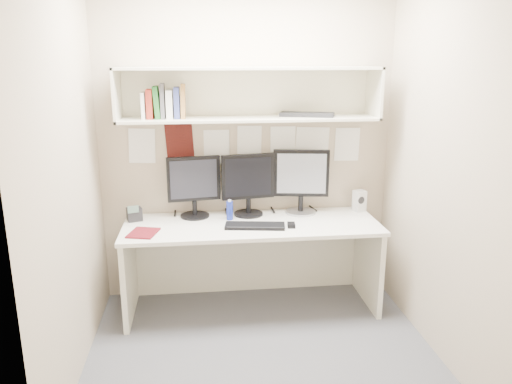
{
  "coord_description": "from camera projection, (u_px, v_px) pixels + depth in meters",
  "views": [
    {
      "loc": [
        -0.4,
        -3.06,
        1.98
      ],
      "look_at": [
        -0.0,
        0.35,
        1.06
      ],
      "focal_mm": 35.0,
      "sensor_mm": 36.0,
      "label": 1
    }
  ],
  "objects": [
    {
      "name": "maroon_notebook",
      "position": [
        143.0,
        233.0,
        3.68
      ],
      "size": [
        0.24,
        0.28,
        0.01
      ],
      "primitive_type": "cube",
      "rotation": [
        0.0,
        0.0,
        -0.26
      ],
      "color": "#5D1017",
      "rests_on": "desk"
    },
    {
      "name": "desk_phone",
      "position": [
        134.0,
        214.0,
        3.97
      ],
      "size": [
        0.14,
        0.13,
        0.14
      ],
      "rotation": [
        0.0,
        0.0,
        0.3
      ],
      "color": "black",
      "rests_on": "desk"
    },
    {
      "name": "mouse",
      "position": [
        291.0,
        225.0,
        3.83
      ],
      "size": [
        0.07,
        0.1,
        0.03
      ],
      "primitive_type": "cube",
      "rotation": [
        0.0,
        0.0,
        -0.12
      ],
      "color": "black",
      "rests_on": "desk"
    },
    {
      "name": "overhead_hutch",
      "position": [
        248.0,
        93.0,
        3.87
      ],
      "size": [
        2.0,
        0.38,
        0.4
      ],
      "color": "silver",
      "rests_on": "wall_back"
    },
    {
      "name": "monitor_center",
      "position": [
        248.0,
        182.0,
        4.06
      ],
      "size": [
        0.44,
        0.24,
        0.51
      ],
      "rotation": [
        0.0,
        0.0,
        0.16
      ],
      "color": "black",
      "rests_on": "desk"
    },
    {
      "name": "monitor_right",
      "position": [
        301.0,
        180.0,
        4.11
      ],
      "size": [
        0.46,
        0.25,
        0.53
      ],
      "rotation": [
        0.0,
        0.0,
        -0.15
      ],
      "color": "#A5A5AA",
      "rests_on": "desk"
    },
    {
      "name": "keyboard",
      "position": [
        255.0,
        226.0,
        3.82
      ],
      "size": [
        0.48,
        0.23,
        0.02
      ],
      "primitive_type": "cube",
      "rotation": [
        0.0,
        0.0,
        -0.15
      ],
      "color": "black",
      "rests_on": "desk"
    },
    {
      "name": "speaker",
      "position": [
        359.0,
        201.0,
        4.21
      ],
      "size": [
        0.11,
        0.12,
        0.18
      ],
      "rotation": [
        0.0,
        0.0,
        0.34
      ],
      "color": "silver",
      "rests_on": "desk"
    },
    {
      "name": "pinned_papers",
      "position": [
        247.0,
        150.0,
        4.12
      ],
      "size": [
        1.92,
        0.01,
        0.48
      ],
      "primitive_type": null,
      "color": "white",
      "rests_on": "wall_back"
    },
    {
      "name": "book_stack",
      "position": [
        164.0,
        103.0,
        3.77
      ],
      "size": [
        0.33,
        0.16,
        0.26
      ],
      "color": "white",
      "rests_on": "overhead_hutch"
    },
    {
      "name": "wall_front",
      "position": [
        292.0,
        219.0,
        2.19
      ],
      "size": [
        2.4,
        0.02,
        2.6
      ],
      "primitive_type": "cube",
      "color": "tan",
      "rests_on": "ground"
    },
    {
      "name": "wall_right",
      "position": [
        443.0,
        165.0,
        3.29
      ],
      "size": [
        0.02,
        2.0,
        2.6
      ],
      "primitive_type": "cube",
      "color": "tan",
      "rests_on": "ground"
    },
    {
      "name": "monitor_left",
      "position": [
        194.0,
        185.0,
        4.02
      ],
      "size": [
        0.43,
        0.24,
        0.5
      ],
      "rotation": [
        0.0,
        0.0,
        0.14
      ],
      "color": "black",
      "rests_on": "desk"
    },
    {
      "name": "wall_back",
      "position": [
        247.0,
        144.0,
        4.11
      ],
      "size": [
        2.4,
        0.02,
        2.6
      ],
      "primitive_type": "cube",
      "color": "tan",
      "rests_on": "ground"
    },
    {
      "name": "blue_bottle",
      "position": [
        230.0,
        210.0,
        3.98
      ],
      "size": [
        0.05,
        0.05,
        0.16
      ],
      "color": "navy",
      "rests_on": "desk"
    },
    {
      "name": "hutch_tray",
      "position": [
        307.0,
        114.0,
        3.92
      ],
      "size": [
        0.45,
        0.29,
        0.03
      ],
      "primitive_type": "cube",
      "rotation": [
        0.0,
        0.0,
        -0.33
      ],
      "color": "black",
      "rests_on": "overhead_hutch"
    },
    {
      "name": "floor",
      "position": [
        262.0,
        351.0,
        3.49
      ],
      "size": [
        2.4,
        2.0,
        0.01
      ],
      "primitive_type": "cube",
      "color": "#4B4C51",
      "rests_on": "ground"
    },
    {
      "name": "wall_left",
      "position": [
        66.0,
        175.0,
        3.02
      ],
      "size": [
        0.02,
        2.0,
        2.6
      ],
      "primitive_type": "cube",
      "color": "tan",
      "rests_on": "ground"
    },
    {
      "name": "desk",
      "position": [
        252.0,
        266.0,
        4.02
      ],
      "size": [
        2.0,
        0.7,
        0.73
      ],
      "color": "silver",
      "rests_on": "floor"
    }
  ]
}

